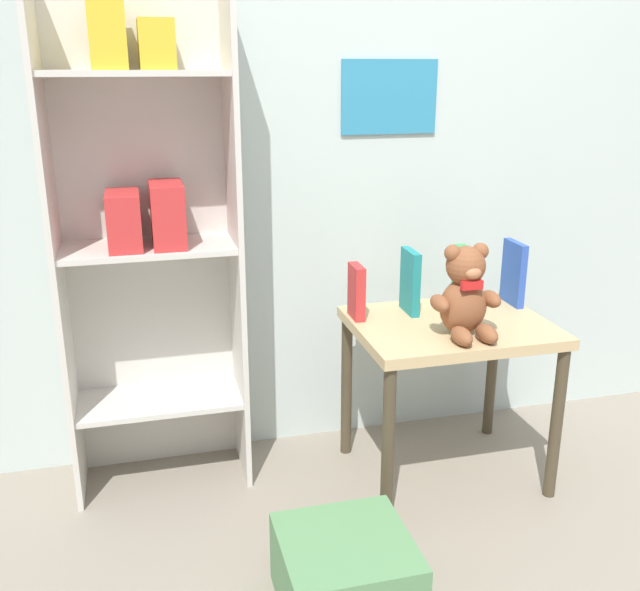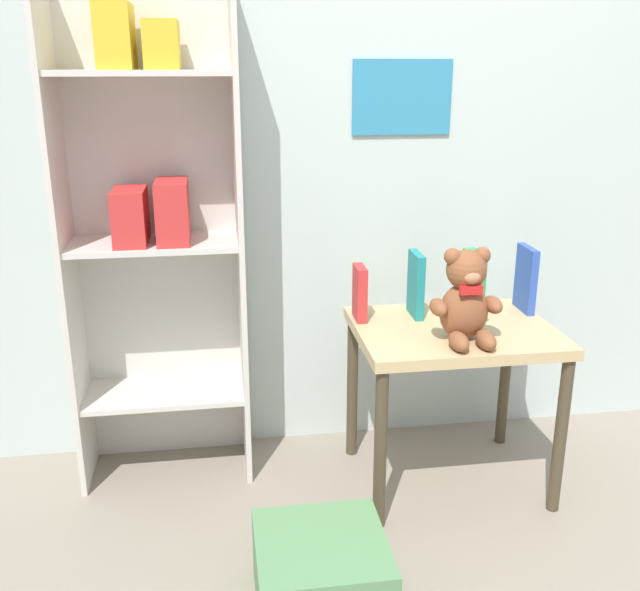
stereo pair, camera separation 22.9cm
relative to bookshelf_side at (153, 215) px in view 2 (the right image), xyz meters
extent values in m
cube|color=silver|center=(0.83, 0.16, 0.32)|extent=(4.80, 0.06, 2.50)
cube|color=teal|center=(0.86, 0.12, 0.36)|extent=(0.35, 0.01, 0.25)
cube|color=beige|center=(-0.28, -0.04, -0.09)|extent=(0.02, 0.29, 1.67)
cube|color=beige|center=(0.28, -0.04, -0.09)|extent=(0.02, 0.29, 1.67)
cube|color=beige|center=(0.00, 0.10, -0.09)|extent=(0.58, 0.02, 1.67)
cube|color=beige|center=(0.00, -0.04, -0.62)|extent=(0.54, 0.27, 0.02)
cube|color=beige|center=(0.00, -0.04, -0.09)|extent=(0.54, 0.27, 0.02)
cube|color=beige|center=(0.00, -0.04, 0.45)|extent=(0.54, 0.27, 0.02)
cube|color=gold|center=(-0.07, -0.05, 0.55)|extent=(0.10, 0.20, 0.19)
cube|color=gold|center=(0.07, -0.05, 0.53)|extent=(0.10, 0.20, 0.14)
cube|color=red|center=(-0.07, -0.05, 0.01)|extent=(0.10, 0.20, 0.17)
cube|color=red|center=(0.07, -0.05, 0.02)|extent=(0.10, 0.20, 0.20)
cube|color=tan|center=(0.96, -0.26, -0.37)|extent=(0.65, 0.51, 0.04)
cylinder|color=#453A29|center=(0.67, -0.48, -0.66)|extent=(0.04, 0.04, 0.54)
cylinder|color=#453A29|center=(1.26, -0.48, -0.66)|extent=(0.04, 0.04, 0.54)
cylinder|color=#453A29|center=(0.67, -0.04, -0.66)|extent=(0.04, 0.04, 0.54)
cylinder|color=#453A29|center=(1.26, -0.04, -0.66)|extent=(0.04, 0.04, 0.54)
ellipsoid|color=brown|center=(0.95, -0.37, -0.26)|extent=(0.15, 0.12, 0.18)
sphere|color=brown|center=(0.95, -0.37, -0.13)|extent=(0.12, 0.12, 0.12)
sphere|color=brown|center=(0.91, -0.37, -0.08)|extent=(0.05, 0.05, 0.05)
sphere|color=brown|center=(1.00, -0.37, -0.08)|extent=(0.05, 0.05, 0.05)
ellipsoid|color=#B56E48|center=(0.95, -0.42, -0.14)|extent=(0.05, 0.04, 0.04)
ellipsoid|color=brown|center=(0.87, -0.38, -0.24)|extent=(0.05, 0.10, 0.05)
ellipsoid|color=brown|center=(1.04, -0.38, -0.24)|extent=(0.05, 0.10, 0.05)
ellipsoid|color=brown|center=(0.91, -0.45, -0.32)|extent=(0.05, 0.11, 0.05)
ellipsoid|color=brown|center=(1.00, -0.45, -0.32)|extent=(0.05, 0.11, 0.05)
cube|color=red|center=(0.95, -0.42, -0.17)|extent=(0.07, 0.02, 0.03)
cube|color=red|center=(0.67, -0.14, -0.26)|extent=(0.04, 0.11, 0.18)
cube|color=teal|center=(0.87, -0.13, -0.24)|extent=(0.03, 0.13, 0.22)
cube|color=#33934C|center=(1.06, -0.15, -0.24)|extent=(0.04, 0.13, 0.22)
cube|color=#2D51B7|center=(1.26, -0.13, -0.24)|extent=(0.03, 0.14, 0.23)
cube|color=#568956|center=(0.44, -0.82, -0.82)|extent=(0.34, 0.34, 0.21)
camera|label=1|loc=(-0.02, -2.32, 0.47)|focal=40.00mm
camera|label=2|loc=(0.20, -2.37, 0.47)|focal=40.00mm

